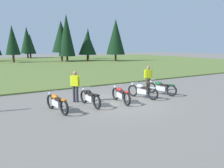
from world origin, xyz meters
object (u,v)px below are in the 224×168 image
object	(u,v)px
motorcycle_red	(121,94)
rider_with_back_turned	(148,77)
motorcycle_orange	(57,102)
rider_in_hivis_vest	(75,85)
motorcycle_black	(90,97)
motorcycle_british_green	(161,88)
motorcycle_silver	(142,91)

from	to	relation	value
motorcycle_red	rider_with_back_turned	bearing A→B (deg)	26.89
motorcycle_orange	rider_in_hivis_vest	xyz separation A→B (m)	(1.45, 1.28, 0.51)
motorcycle_black	rider_in_hivis_vest	world-z (taller)	rider_in_hivis_vest
motorcycle_orange	rider_with_back_turned	bearing A→B (deg)	13.18
motorcycle_black	motorcycle_british_green	world-z (taller)	same
rider_in_hivis_vest	motorcycle_silver	bearing A→B (deg)	-17.07
motorcycle_british_green	rider_with_back_turned	distance (m)	1.36
motorcycle_black	motorcycle_red	world-z (taller)	same
motorcycle_silver	rider_with_back_turned	world-z (taller)	rider_with_back_turned
motorcycle_orange	motorcycle_red	bearing A→B (deg)	-1.37
motorcycle_orange	rider_in_hivis_vest	distance (m)	2.00
motorcycle_red	rider_in_hivis_vest	xyz separation A→B (m)	(-1.99, 1.36, 0.51)
motorcycle_british_green	rider_in_hivis_vest	distance (m)	5.33
motorcycle_black	motorcycle_red	xyz separation A→B (m)	(1.70, -0.23, 0.00)
motorcycle_silver	rider_in_hivis_vest	bearing A→B (deg)	162.93
motorcycle_orange	rider_with_back_turned	xyz separation A→B (m)	(6.69, 1.57, 0.51)
motorcycle_orange	motorcycle_silver	xyz separation A→B (m)	(5.09, 0.16, 0.00)
motorcycle_black	rider_with_back_turned	xyz separation A→B (m)	(4.95, 1.42, 0.51)
rider_with_back_turned	motorcycle_orange	bearing A→B (deg)	-166.82
motorcycle_black	rider_in_hivis_vest	distance (m)	1.27
motorcycle_red	motorcycle_silver	bearing A→B (deg)	8.29
motorcycle_british_green	motorcycle_orange	bearing A→B (deg)	-177.37
rider_with_back_turned	rider_in_hivis_vest	bearing A→B (deg)	-176.80
motorcycle_red	rider_with_back_turned	world-z (taller)	rider_with_back_turned
motorcycle_silver	rider_with_back_turned	distance (m)	2.20
motorcycle_black	motorcycle_silver	distance (m)	3.34
motorcycle_black	motorcycle_red	size ratio (longest dim) A/B	1.00
motorcycle_orange	motorcycle_british_green	size ratio (longest dim) A/B	1.03
motorcycle_silver	motorcycle_red	bearing A→B (deg)	-171.71
motorcycle_british_green	rider_in_hivis_vest	bearing A→B (deg)	169.47
motorcycle_orange	motorcycle_black	bearing A→B (deg)	4.77
motorcycle_orange	rider_with_back_turned	size ratio (longest dim) A/B	1.25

